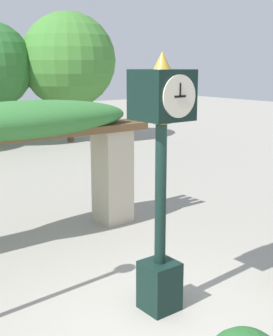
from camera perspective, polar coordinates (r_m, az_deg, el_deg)
The scene contains 3 objects.
ground_plane at distance 6.22m, azimuth 1.61°, elevation -18.46°, with size 60.00×60.00×0.00m, color gray.
pedestal_clock at distance 5.85m, azimuth 2.99°, elevation 0.05°, with size 0.61×0.66×3.35m.
pergola at distance 8.48m, azimuth -13.66°, elevation 3.18°, with size 5.04×1.23×2.58m.
Camera 1 is at (-3.38, -4.11, 3.22)m, focal length 50.00 mm.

